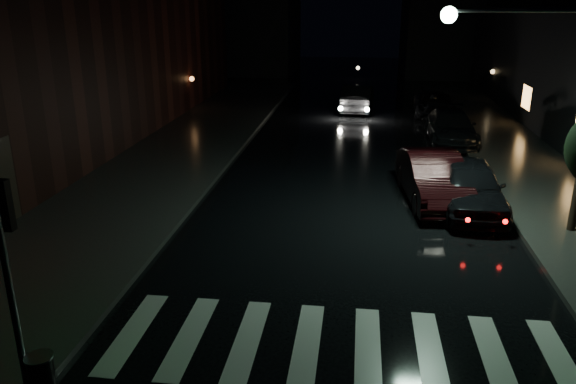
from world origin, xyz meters
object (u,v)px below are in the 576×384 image
(parked_car_a, at_px, (469,186))
(oncoming_car, at_px, (358,98))
(parked_car_b, at_px, (433,178))
(parked_car_c, at_px, (451,127))
(parked_car_d, at_px, (434,104))

(parked_car_a, height_order, oncoming_car, parked_car_a)
(parked_car_a, height_order, parked_car_b, parked_car_b)
(parked_car_c, height_order, oncoming_car, oncoming_car)
(parked_car_a, xyz_separation_m, oncoming_car, (-3.73, 16.81, -0.01))
(parked_car_c, xyz_separation_m, oncoming_car, (-4.47, 7.51, 0.06))
(parked_car_a, bearing_deg, parked_car_c, 85.52)
(parked_car_b, bearing_deg, oncoming_car, 93.52)
(parked_car_a, height_order, parked_car_d, parked_car_a)
(parked_car_a, distance_m, parked_car_d, 16.06)
(parked_car_a, relative_size, parked_car_b, 0.96)
(parked_car_b, xyz_separation_m, parked_car_d, (1.80, 15.32, -0.16))
(parked_car_d, relative_size, oncoming_car, 0.98)
(parked_car_a, height_order, parked_car_c, parked_car_a)
(parked_car_b, height_order, parked_car_d, parked_car_b)
(parked_car_a, distance_m, parked_car_c, 9.33)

